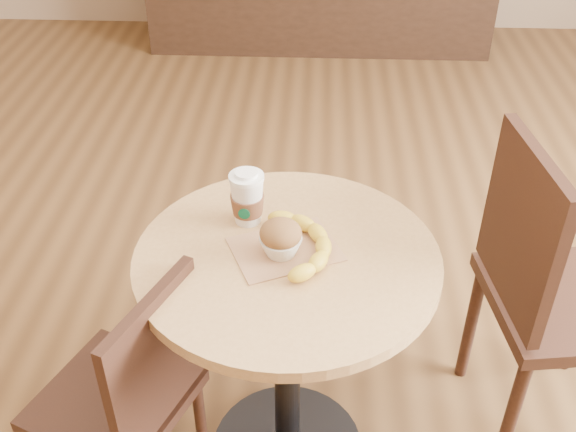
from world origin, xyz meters
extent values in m
plane|color=brown|center=(0.00, 0.00, 0.00)|extent=(7.00, 7.00, 0.00)
cylinder|color=black|center=(-0.06, -0.08, 0.38)|extent=(0.07, 0.07, 0.72)
cylinder|color=tan|center=(-0.06, -0.08, 0.73)|extent=(0.72, 0.72, 0.03)
cube|color=black|center=(-0.48, -0.22, 0.39)|extent=(0.45, 0.45, 0.03)
cylinder|color=black|center=(-0.56, -0.03, 0.19)|extent=(0.03, 0.03, 0.39)
cylinder|color=black|center=(-0.29, -0.15, 0.19)|extent=(0.03, 0.03, 0.39)
cube|color=black|center=(-0.34, -0.28, 0.60)|extent=(0.15, 0.31, 0.36)
cube|color=black|center=(0.71, 0.10, 0.47)|extent=(0.47, 0.47, 0.04)
cylinder|color=black|center=(0.55, -0.10, 0.24)|extent=(0.04, 0.04, 0.47)
cylinder|color=black|center=(0.51, 0.25, 0.24)|extent=(0.04, 0.04, 0.47)
cube|color=black|center=(0.52, 0.07, 0.73)|extent=(0.08, 0.40, 0.44)
cube|color=#A97751|center=(-0.06, -0.06, 0.75)|extent=(0.29, 0.26, 0.00)
cylinder|color=white|center=(-0.16, 0.05, 0.88)|extent=(0.09, 0.09, 0.01)
cylinder|color=white|center=(-0.16, 0.05, 0.89)|extent=(0.05, 0.05, 0.01)
cylinder|color=#085434|center=(-0.16, 0.01, 0.80)|extent=(0.03, 0.00, 0.03)
ellipsoid|color=brown|center=(-0.07, -0.08, 0.81)|extent=(0.10, 0.10, 0.06)
ellipsoid|color=beige|center=(-0.07, -0.08, 0.83)|extent=(0.04, 0.04, 0.02)
camera|label=1|loc=(0.01, -1.29, 1.74)|focal=42.00mm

